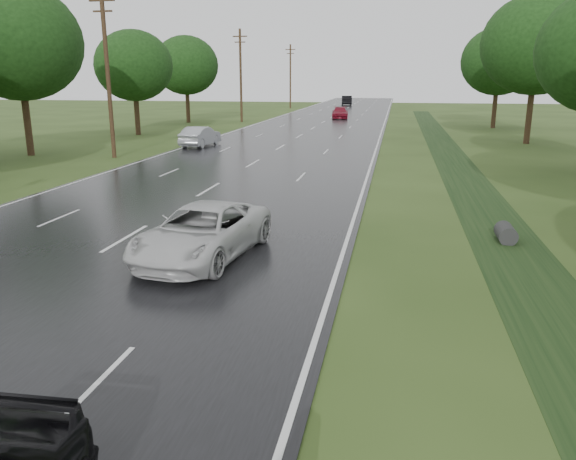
# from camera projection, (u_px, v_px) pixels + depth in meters

# --- Properties ---
(road) EXTENTS (14.00, 180.00, 0.04)m
(road) POSITION_uv_depth(u_px,v_px,m) (308.00, 131.00, 52.40)
(road) COLOR black
(road) RESTS_ON ground
(edge_stripe_east) EXTENTS (0.12, 180.00, 0.01)m
(edge_stripe_east) POSITION_uv_depth(u_px,v_px,m) (381.00, 132.00, 51.17)
(edge_stripe_east) COLOR silver
(edge_stripe_east) RESTS_ON road
(edge_stripe_west) EXTENTS (0.12, 180.00, 0.01)m
(edge_stripe_west) POSITION_uv_depth(u_px,v_px,m) (239.00, 130.00, 53.61)
(edge_stripe_west) COLOR silver
(edge_stripe_west) RESTS_ON road
(center_line) EXTENTS (0.12, 180.00, 0.01)m
(center_line) POSITION_uv_depth(u_px,v_px,m) (308.00, 131.00, 52.39)
(center_line) COLOR silver
(center_line) RESTS_ON road
(drainage_ditch) EXTENTS (2.20, 120.00, 0.56)m
(drainage_ditch) POSITION_uv_depth(u_px,v_px,m) (471.00, 187.00, 25.39)
(drainage_ditch) COLOR black
(drainage_ditch) RESTS_ON ground
(utility_pole_mid) EXTENTS (1.60, 0.26, 10.00)m
(utility_pole_mid) POSITION_uv_depth(u_px,v_px,m) (108.00, 71.00, 33.75)
(utility_pole_mid) COLOR #371F16
(utility_pole_mid) RESTS_ON ground
(utility_pole_far) EXTENTS (1.60, 0.26, 10.00)m
(utility_pole_far) POSITION_uv_depth(u_px,v_px,m) (241.00, 74.00, 62.18)
(utility_pole_far) COLOR #371F16
(utility_pole_far) RESTS_ON ground
(utility_pole_distant) EXTENTS (1.60, 0.26, 10.00)m
(utility_pole_distant) POSITION_uv_depth(u_px,v_px,m) (290.00, 75.00, 90.62)
(utility_pole_distant) COLOR #371F16
(utility_pole_distant) RESTS_ON ground
(tree_east_d) EXTENTS (8.00, 8.00, 10.76)m
(tree_east_d) POSITION_uv_depth(u_px,v_px,m) (537.00, 45.00, 40.67)
(tree_east_d) COLOR #371F16
(tree_east_d) RESTS_ON ground
(tree_east_f) EXTENTS (7.20, 7.20, 9.62)m
(tree_east_f) POSITION_uv_depth(u_px,v_px,m) (499.00, 61.00, 54.20)
(tree_east_f) COLOR #371F16
(tree_east_f) RESTS_ON ground
(tree_west_c) EXTENTS (7.80, 7.80, 10.43)m
(tree_west_c) POSITION_uv_depth(u_px,v_px,m) (18.00, 42.00, 34.35)
(tree_west_c) COLOR #371F16
(tree_west_c) RESTS_ON ground
(tree_west_d) EXTENTS (6.60, 6.60, 8.80)m
(tree_west_d) POSITION_uv_depth(u_px,v_px,m) (134.00, 66.00, 47.76)
(tree_west_d) COLOR #371F16
(tree_west_d) RESTS_ON ground
(tree_west_f) EXTENTS (7.00, 7.00, 9.29)m
(tree_west_f) POSITION_uv_depth(u_px,v_px,m) (186.00, 65.00, 61.05)
(tree_west_f) COLOR #371F16
(tree_west_f) RESTS_ON ground
(white_pickup) EXTENTS (3.04, 5.43, 1.44)m
(white_pickup) POSITION_uv_depth(u_px,v_px,m) (202.00, 232.00, 15.30)
(white_pickup) COLOR silver
(white_pickup) RESTS_ON road
(silver_sedan) EXTENTS (1.83, 4.43, 1.43)m
(silver_sedan) POSITION_uv_depth(u_px,v_px,m) (200.00, 136.00, 40.40)
(silver_sedan) COLOR #9A9DA3
(silver_sedan) RESTS_ON road
(far_car_red) EXTENTS (2.32, 4.82, 1.35)m
(far_car_red) POSITION_uv_depth(u_px,v_px,m) (340.00, 113.00, 68.22)
(far_car_red) COLOR maroon
(far_car_red) RESTS_ON road
(far_car_dark) EXTENTS (2.30, 5.26, 1.68)m
(far_car_dark) POSITION_uv_depth(u_px,v_px,m) (347.00, 100.00, 101.19)
(far_car_dark) COLOR black
(far_car_dark) RESTS_ON road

